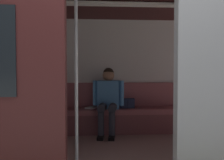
% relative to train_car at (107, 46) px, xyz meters
% --- Properties ---
extents(train_car, '(6.40, 2.71, 2.19)m').
position_rel_train_car_xyz_m(train_car, '(0.00, 0.00, 0.00)').
color(train_car, '#ADAFB5').
rests_on(train_car, ground_plane).
extents(bench_seat, '(2.84, 0.44, 0.44)m').
position_rel_train_car_xyz_m(bench_seat, '(-0.06, -1.01, -1.12)').
color(bench_seat, '#935156').
rests_on(bench_seat, ground_plane).
extents(person_seated, '(0.55, 0.71, 1.17)m').
position_rel_train_car_xyz_m(person_seated, '(-0.06, -0.96, -0.79)').
color(person_seated, '#4C8CC6').
rests_on(person_seated, ground_plane).
extents(handbag, '(0.26, 0.15, 0.17)m').
position_rel_train_car_xyz_m(handbag, '(-0.42, -1.09, -0.93)').
color(handbag, '#262D4C').
rests_on(handbag, bench_seat).
extents(book, '(0.24, 0.26, 0.03)m').
position_rel_train_car_xyz_m(book, '(0.23, -1.07, -1.00)').
color(book, silver).
rests_on(book, bench_seat).
extents(grab_pole_door, '(0.04, 0.04, 2.05)m').
position_rel_train_car_xyz_m(grab_pole_door, '(0.36, 0.77, -0.43)').
color(grab_pole_door, silver).
rests_on(grab_pole_door, ground_plane).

